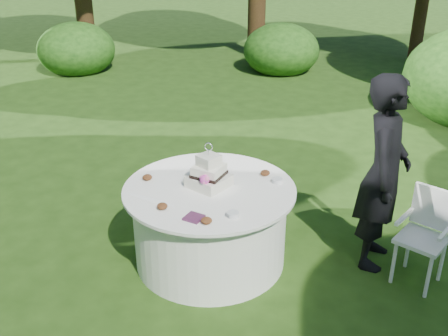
{
  "coord_description": "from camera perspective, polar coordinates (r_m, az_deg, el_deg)",
  "views": [
    {
      "loc": [
        2.13,
        -3.58,
        2.95
      ],
      "look_at": [
        0.15,
        0.0,
        1.0
      ],
      "focal_mm": 42.0,
      "sensor_mm": 36.0,
      "label": 1
    }
  ],
  "objects": [
    {
      "name": "ground",
      "position": [
        5.1,
        -1.5,
        -9.83
      ],
      "size": [
        80.0,
        80.0,
        0.0
      ],
      "primitive_type": "plane",
      "color": "#1E3A10",
      "rests_on": "ground"
    },
    {
      "name": "napkins",
      "position": [
        4.23,
        -3.3,
        -5.41
      ],
      "size": [
        0.14,
        0.14,
        0.02
      ],
      "primitive_type": "cube",
      "color": "#4E2141",
      "rests_on": "table"
    },
    {
      "name": "votives",
      "position": [
        4.73,
        1.67,
        -1.68
      ],
      "size": [
        0.87,
        0.91,
        0.04
      ],
      "color": "silver",
      "rests_on": "table"
    },
    {
      "name": "table",
      "position": [
        4.89,
        -1.55,
        -6.12
      ],
      "size": [
        1.56,
        1.56,
        0.77
      ],
      "color": "white",
      "rests_on": "ground"
    },
    {
      "name": "petal_cups",
      "position": [
        4.57,
        -3.06,
        -2.71
      ],
      "size": [
        1.0,
        1.1,
        0.05
      ],
      "color": "#562D16",
      "rests_on": "table"
    },
    {
      "name": "feather_plume",
      "position": [
        4.53,
        -7.94,
        -3.43
      ],
      "size": [
        0.48,
        0.07,
        0.01
      ],
      "primitive_type": "ellipsoid",
      "color": "white",
      "rests_on": "table"
    },
    {
      "name": "guest",
      "position": [
        4.85,
        16.98,
        -0.59
      ],
      "size": [
        0.52,
        0.71,
        1.82
      ],
      "primitive_type": "imported",
      "rotation": [
        0.0,
        0.0,
        1.7
      ],
      "color": "black",
      "rests_on": "ground"
    },
    {
      "name": "chair",
      "position": [
        4.9,
        21.18,
        -6.22
      ],
      "size": [
        0.46,
        0.45,
        0.87
      ],
      "color": "silver",
      "rests_on": "ground"
    },
    {
      "name": "cake",
      "position": [
        4.68,
        -1.66,
        -0.74
      ],
      "size": [
        0.37,
        0.37,
        0.43
      ],
      "color": "silver",
      "rests_on": "table"
    }
  ]
}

